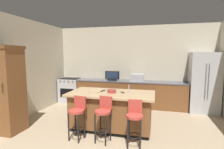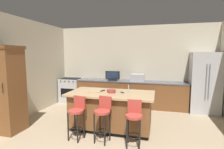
{
  "view_description": "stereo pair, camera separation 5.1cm",
  "coord_description": "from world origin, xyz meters",
  "views": [
    {
      "loc": [
        0.87,
        -2.04,
        1.87
      ],
      "look_at": [
        -0.39,
        2.86,
        1.29
      ],
      "focal_mm": 27.96,
      "sensor_mm": 36.0,
      "label": 1
    },
    {
      "loc": [
        0.91,
        -2.03,
        1.87
      ],
      "look_at": [
        -0.39,
        2.86,
        1.29
      ],
      "focal_mm": 27.96,
      "sensor_mm": 36.0,
      "label": 2
    }
  ],
  "objects": [
    {
      "name": "microwave",
      "position": [
        0.21,
        4.13,
        1.06
      ],
      "size": [
        0.48,
        0.36,
        0.26
      ],
      "primitive_type": "cube",
      "color": "#B7BABF",
      "rests_on": "counter_back"
    },
    {
      "name": "range_oven",
      "position": [
        -2.41,
        4.13,
        0.47
      ],
      "size": [
        0.79,
        0.63,
        0.94
      ],
      "color": "#B7BABF",
      "rests_on": "ground_plane"
    },
    {
      "name": "cutting_board",
      "position": [
        -0.63,
        2.1,
        0.94
      ],
      "size": [
        0.33,
        0.29,
        0.02
      ],
      "primitive_type": "cube",
      "rotation": [
        0.0,
        0.0,
        -0.18
      ],
      "color": "tan",
      "rests_on": "kitchen_island"
    },
    {
      "name": "cabinet_tower",
      "position": [
        -2.55,
        1.29,
        1.08
      ],
      "size": [
        0.63,
        0.63,
        2.08
      ],
      "color": "brown",
      "rests_on": "ground_plane"
    },
    {
      "name": "counter_back",
      "position": [
        -0.04,
        4.13,
        0.46
      ],
      "size": [
        3.92,
        0.62,
        0.92
      ],
      "color": "brown",
      "rests_on": "ground_plane"
    },
    {
      "name": "kitchen_island",
      "position": [
        -0.2,
        2.08,
        0.48
      ],
      "size": [
        2.11,
        1.08,
        0.93
      ],
      "color": "black",
      "rests_on": "ground_plane"
    },
    {
      "name": "tv_remote",
      "position": [
        -0.47,
        2.19,
        0.94
      ],
      "size": [
        0.1,
        0.17,
        0.02
      ],
      "primitive_type": "cube",
      "rotation": [
        0.0,
        0.0,
        -0.37
      ],
      "color": "black",
      "rests_on": "kitchen_island"
    },
    {
      "name": "tv_monitor",
      "position": [
        -0.69,
        4.08,
        1.08
      ],
      "size": [
        0.53,
        0.16,
        0.34
      ],
      "color": "black",
      "rests_on": "counter_back"
    },
    {
      "name": "bar_stool_right",
      "position": [
        0.47,
        1.38,
        0.56
      ],
      "size": [
        0.34,
        0.35,
        0.94
      ],
      "rotation": [
        0.0,
        0.0,
        0.06
      ],
      "color": "#B23D33",
      "rests_on": "ground_plane"
    },
    {
      "name": "bar_stool_left",
      "position": [
        -0.79,
        1.36,
        0.57
      ],
      "size": [
        0.34,
        0.36,
        0.95
      ],
      "rotation": [
        0.0,
        0.0,
        -0.16
      ],
      "color": "#B23D33",
      "rests_on": "ground_plane"
    },
    {
      "name": "bar_stool_center",
      "position": [
        -0.2,
        1.39,
        0.59
      ],
      "size": [
        0.34,
        0.36,
        0.97
      ],
      "rotation": [
        0.0,
        0.0,
        -0.17
      ],
      "color": "#B23D33",
      "rests_on": "ground_plane"
    },
    {
      "name": "sink_faucet_back",
      "position": [
        0.04,
        4.23,
        1.04
      ],
      "size": [
        0.02,
        0.02,
        0.24
      ],
      "primitive_type": "cylinder",
      "color": "#B2B2B7",
      "rests_on": "counter_back"
    },
    {
      "name": "fruit_bowl",
      "position": [
        -0.19,
        2.07,
        0.97
      ],
      "size": [
        0.21,
        0.21,
        0.08
      ],
      "primitive_type": "cylinder",
      "color": "#993833",
      "rests_on": "kitchen_island"
    },
    {
      "name": "cell_phone",
      "position": [
        0.07,
        2.14,
        0.93
      ],
      "size": [
        0.14,
        0.16,
        0.01
      ],
      "primitive_type": "cube",
      "rotation": [
        0.0,
        0.0,
        0.58
      ],
      "color": "black",
      "rests_on": "kitchen_island"
    },
    {
      "name": "sink_faucet_island",
      "position": [
        0.23,
        2.08,
        1.04
      ],
      "size": [
        0.02,
        0.02,
        0.22
      ],
      "primitive_type": "cylinder",
      "color": "#B2B2B7",
      "rests_on": "kitchen_island"
    },
    {
      "name": "wall_back",
      "position": [
        0.0,
        4.51,
        1.46
      ],
      "size": [
        6.23,
        0.12,
        2.92
      ],
      "primitive_type": "cube",
      "color": "beige",
      "rests_on": "ground_plane"
    },
    {
      "name": "wall_left",
      "position": [
        -2.91,
        2.25,
        1.46
      ],
      "size": [
        0.12,
        4.91,
        2.92
      ],
      "primitive_type": "cube",
      "color": "beige",
      "rests_on": "ground_plane"
    },
    {
      "name": "refrigerator",
      "position": [
        2.36,
        4.07,
        0.97
      ],
      "size": [
        0.88,
        0.76,
        1.95
      ],
      "color": "#B7BABF",
      "rests_on": "ground_plane"
    }
  ]
}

